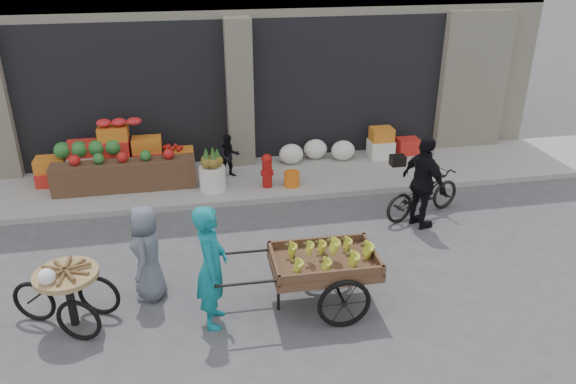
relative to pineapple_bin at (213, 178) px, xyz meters
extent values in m
plane|color=#424244|center=(0.75, -3.60, -0.37)|extent=(80.00, 80.00, 0.00)
cube|color=gray|center=(0.75, 0.50, -0.31)|extent=(18.00, 2.20, 0.12)
cube|color=black|center=(-1.73, 2.40, 1.30)|extent=(4.40, 1.60, 3.10)
cube|color=black|center=(3.23, 2.40, 1.30)|extent=(4.40, 1.60, 3.10)
cube|color=beige|center=(0.75, 1.55, 1.30)|extent=(0.55, 0.80, 3.22)
cube|color=brown|center=(-1.73, 0.35, 0.05)|extent=(2.80, 0.45, 0.60)
sphere|color=#1E5923|center=(-2.42, 0.85, 0.49)|extent=(0.34, 0.34, 0.34)
cylinder|color=silver|center=(0.00, 0.00, 0.00)|extent=(0.52, 0.52, 0.50)
cylinder|color=#A5140F|center=(1.10, -0.05, 0.03)|extent=(0.20, 0.20, 0.56)
sphere|color=#A5140F|center=(1.10, -0.05, 0.35)|extent=(0.22, 0.22, 0.22)
cylinder|color=orange|center=(1.60, -0.10, -0.10)|extent=(0.32, 0.32, 0.30)
ellipsoid|color=silver|center=(2.42, 1.10, -0.03)|extent=(1.70, 0.60, 0.44)
imported|color=black|center=(0.40, 0.60, 0.21)|extent=(0.51, 0.43, 0.93)
cube|color=brown|center=(1.28, -4.00, 0.30)|extent=(1.48, 0.98, 0.13)
torus|color=black|center=(1.44, -4.52, 0.00)|extent=(0.74, 0.08, 0.74)
torus|color=black|center=(1.45, -3.48, 0.00)|extent=(0.74, 0.08, 0.74)
cylinder|color=black|center=(0.64, -3.99, -0.07)|extent=(0.04, 0.04, 0.61)
imported|color=#107680|center=(-0.26, -4.08, 0.51)|extent=(0.51, 0.70, 1.76)
cylinder|color=#9E7F51|center=(-2.14, -3.79, 0.43)|extent=(1.08, 1.08, 0.07)
cube|color=black|center=(-2.14, -3.79, 0.03)|extent=(0.10, 0.10, 0.80)
torus|color=black|center=(-2.00, -4.14, -0.06)|extent=(0.60, 0.27, 0.62)
torus|color=black|center=(-1.81, -3.62, -0.06)|extent=(0.60, 0.27, 0.62)
torus|color=black|center=(-2.66, -3.60, -0.06)|extent=(0.60, 0.27, 0.62)
imported|color=slate|center=(-1.13, -3.29, 0.35)|extent=(0.57, 0.77, 1.44)
imported|color=black|center=(3.78, -1.62, 0.08)|extent=(1.82, 1.15, 0.90)
imported|color=black|center=(3.58, -2.02, 0.48)|extent=(0.73, 1.08, 1.70)
camera|label=1|loc=(-0.45, -10.40, 4.50)|focal=35.00mm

